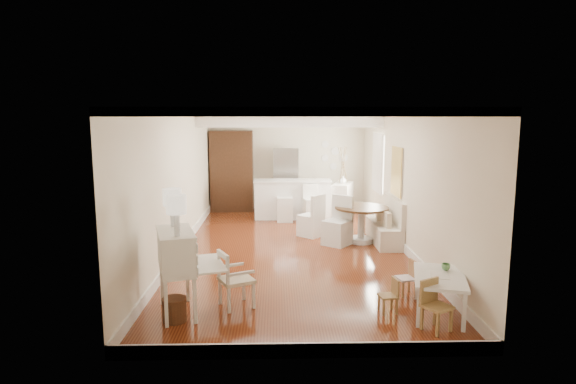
{
  "coord_description": "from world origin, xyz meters",
  "views": [
    {
      "loc": [
        -0.33,
        -9.56,
        2.7
      ],
      "look_at": [
        -0.09,
        0.3,
        1.15
      ],
      "focal_mm": 30.0,
      "sensor_mm": 36.0,
      "label": 1
    }
  ],
  "objects_px": {
    "wicker_basket": "(174,310)",
    "dining_table": "(361,225)",
    "bar_stool_left": "(285,202)",
    "fridge": "(298,180)",
    "slip_chair_far": "(311,215)",
    "slip_chair_near": "(337,221)",
    "secretary_bureau": "(177,272)",
    "sideboard": "(342,200)",
    "kids_chair_b": "(406,278)",
    "kids_chair_c": "(437,306)",
    "breakfast_counter": "(292,199)",
    "gustavian_armchair": "(236,279)",
    "pantry_cabinet": "(232,171)",
    "kids_chair_a": "(388,295)",
    "kids_table": "(439,295)",
    "bar_stool_right": "(312,204)"
  },
  "relations": [
    {
      "from": "pantry_cabinet",
      "to": "sideboard",
      "type": "distance_m",
      "value": 3.27
    },
    {
      "from": "dining_table",
      "to": "fridge",
      "type": "relative_size",
      "value": 0.64
    },
    {
      "from": "gustavian_armchair",
      "to": "kids_chair_b",
      "type": "relative_size",
      "value": 1.5
    },
    {
      "from": "gustavian_armchair",
      "to": "kids_chair_c",
      "type": "distance_m",
      "value": 2.75
    },
    {
      "from": "secretary_bureau",
      "to": "kids_chair_c",
      "type": "xyz_separation_m",
      "value": [
        3.4,
        -0.63,
        -0.26
      ]
    },
    {
      "from": "gustavian_armchair",
      "to": "sideboard",
      "type": "xyz_separation_m",
      "value": [
        2.37,
        6.25,
        0.04
      ]
    },
    {
      "from": "slip_chair_far",
      "to": "kids_table",
      "type": "bearing_deg",
      "value": 59.85
    },
    {
      "from": "secretary_bureau",
      "to": "wicker_basket",
      "type": "bearing_deg",
      "value": -105.34
    },
    {
      "from": "bar_stool_left",
      "to": "sideboard",
      "type": "distance_m",
      "value": 1.69
    },
    {
      "from": "breakfast_counter",
      "to": "bar_stool_left",
      "type": "bearing_deg",
      "value": -117.87
    },
    {
      "from": "secretary_bureau",
      "to": "sideboard",
      "type": "xyz_separation_m",
      "value": [
        3.17,
        6.48,
        -0.13
      ]
    },
    {
      "from": "breakfast_counter",
      "to": "pantry_cabinet",
      "type": "distance_m",
      "value": 2.11
    },
    {
      "from": "gustavian_armchair",
      "to": "bar_stool_left",
      "type": "distance_m",
      "value": 5.71
    },
    {
      "from": "fridge",
      "to": "sideboard",
      "type": "xyz_separation_m",
      "value": [
        1.17,
        -0.86,
        -0.44
      ]
    },
    {
      "from": "bar_stool_right",
      "to": "kids_chair_c",
      "type": "bearing_deg",
      "value": -91.62
    },
    {
      "from": "bar_stool_right",
      "to": "dining_table",
      "type": "bearing_deg",
      "value": -77.15
    },
    {
      "from": "gustavian_armchair",
      "to": "bar_stool_left",
      "type": "relative_size",
      "value": 0.81
    },
    {
      "from": "fridge",
      "to": "slip_chair_near",
      "type": "bearing_deg",
      "value": -80.15
    },
    {
      "from": "slip_chair_far",
      "to": "breakfast_counter",
      "type": "xyz_separation_m",
      "value": [
        -0.35,
        1.97,
        0.03
      ]
    },
    {
      "from": "wicker_basket",
      "to": "bar_stool_right",
      "type": "bearing_deg",
      "value": 69.34
    },
    {
      "from": "bar_stool_left",
      "to": "fridge",
      "type": "height_order",
      "value": "fridge"
    },
    {
      "from": "dining_table",
      "to": "breakfast_counter",
      "type": "distance_m",
      "value": 2.93
    },
    {
      "from": "slip_chair_far",
      "to": "bar_stool_left",
      "type": "xyz_separation_m",
      "value": [
        -0.57,
        1.57,
        0.02
      ]
    },
    {
      "from": "kids_table",
      "to": "pantry_cabinet",
      "type": "relative_size",
      "value": 0.48
    },
    {
      "from": "kids_table",
      "to": "bar_stool_left",
      "type": "bearing_deg",
      "value": 108.55
    },
    {
      "from": "bar_stool_left",
      "to": "pantry_cabinet",
      "type": "relative_size",
      "value": 0.44
    },
    {
      "from": "pantry_cabinet",
      "to": "kids_chair_c",
      "type": "bearing_deg",
      "value": -67.59
    },
    {
      "from": "slip_chair_far",
      "to": "sideboard",
      "type": "height_order",
      "value": "slip_chair_far"
    },
    {
      "from": "slip_chair_near",
      "to": "secretary_bureau",
      "type": "bearing_deg",
      "value": -88.01
    },
    {
      "from": "gustavian_armchair",
      "to": "bar_stool_right",
      "type": "height_order",
      "value": "bar_stool_right"
    },
    {
      "from": "gustavian_armchair",
      "to": "wicker_basket",
      "type": "relative_size",
      "value": 2.57
    },
    {
      "from": "bar_stool_left",
      "to": "slip_chair_far",
      "type": "bearing_deg",
      "value": -71.43
    },
    {
      "from": "kids_chair_a",
      "to": "pantry_cabinet",
      "type": "height_order",
      "value": "pantry_cabinet"
    },
    {
      "from": "gustavian_armchair",
      "to": "slip_chair_near",
      "type": "height_order",
      "value": "slip_chair_near"
    },
    {
      "from": "secretary_bureau",
      "to": "kids_chair_b",
      "type": "xyz_separation_m",
      "value": [
        3.34,
        0.61,
        -0.31
      ]
    },
    {
      "from": "slip_chair_far",
      "to": "breakfast_counter",
      "type": "relative_size",
      "value": 0.47
    },
    {
      "from": "secretary_bureau",
      "to": "sideboard",
      "type": "bearing_deg",
      "value": 47.07
    },
    {
      "from": "pantry_cabinet",
      "to": "slip_chair_far",
      "type": "bearing_deg",
      "value": -56.08
    },
    {
      "from": "wicker_basket",
      "to": "dining_table",
      "type": "bearing_deg",
      "value": 51.26
    },
    {
      "from": "kids_chair_c",
      "to": "sideboard",
      "type": "height_order",
      "value": "sideboard"
    },
    {
      "from": "sideboard",
      "to": "kids_chair_c",
      "type": "bearing_deg",
      "value": -69.46
    },
    {
      "from": "kids_chair_a",
      "to": "kids_chair_b",
      "type": "bearing_deg",
      "value": 138.01
    },
    {
      "from": "secretary_bureau",
      "to": "kids_chair_b",
      "type": "relative_size",
      "value": 2.14
    },
    {
      "from": "slip_chair_near",
      "to": "kids_chair_c",
      "type": "bearing_deg",
      "value": -41.12
    },
    {
      "from": "kids_chair_a",
      "to": "dining_table",
      "type": "height_order",
      "value": "dining_table"
    },
    {
      "from": "kids_table",
      "to": "kids_chair_b",
      "type": "bearing_deg",
      "value": 109.39
    },
    {
      "from": "secretary_bureau",
      "to": "slip_chair_near",
      "type": "xyz_separation_m",
      "value": [
        2.66,
        3.55,
        -0.07
      ]
    },
    {
      "from": "kids_table",
      "to": "kids_chair_c",
      "type": "relative_size",
      "value": 1.68
    },
    {
      "from": "kids_chair_a",
      "to": "slip_chair_near",
      "type": "height_order",
      "value": "slip_chair_near"
    },
    {
      "from": "secretary_bureau",
      "to": "wicker_basket",
      "type": "height_order",
      "value": "secretary_bureau"
    }
  ]
}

